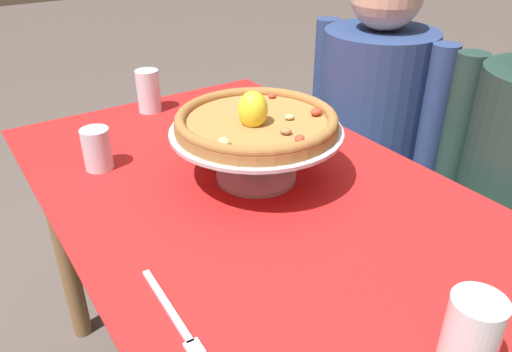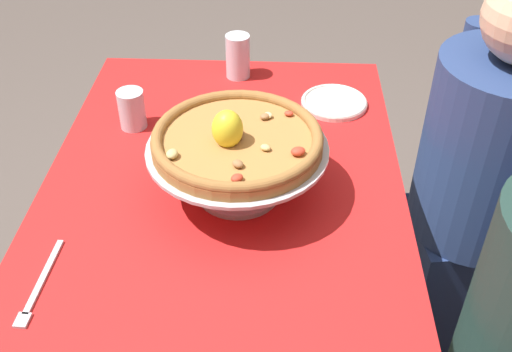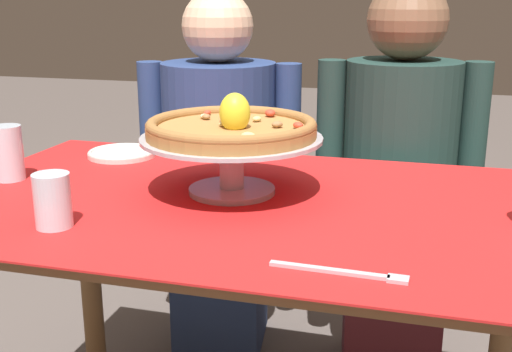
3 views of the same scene
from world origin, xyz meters
name	(u,v)px [view 2 (image 2 of 3)]	position (x,y,z in m)	size (l,w,h in m)	color
dining_table	(222,241)	(0.00, 0.00, 0.64)	(1.32, 0.82, 0.75)	olive
pizza_stand	(238,161)	(-0.04, 0.04, 0.84)	(0.39, 0.39, 0.12)	#B7B7C1
pizza	(237,139)	(-0.04, 0.04, 0.90)	(0.36, 0.36, 0.10)	#AD753D
water_glass_front_left	(132,112)	(-0.29, -0.25, 0.80)	(0.07, 0.07, 0.10)	silver
water_glass_side_left	(239,59)	(-0.57, 0.00, 0.81)	(0.07, 0.07, 0.13)	silver
side_plate	(334,102)	(-0.42, 0.27, 0.76)	(0.18, 0.18, 0.02)	silver
dinner_fork	(39,286)	(0.26, -0.31, 0.76)	(0.22, 0.03, 0.01)	#B7B7C1
diner_left	(480,190)	(-0.28, 0.67, 0.58)	(0.51, 0.41, 1.18)	navy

